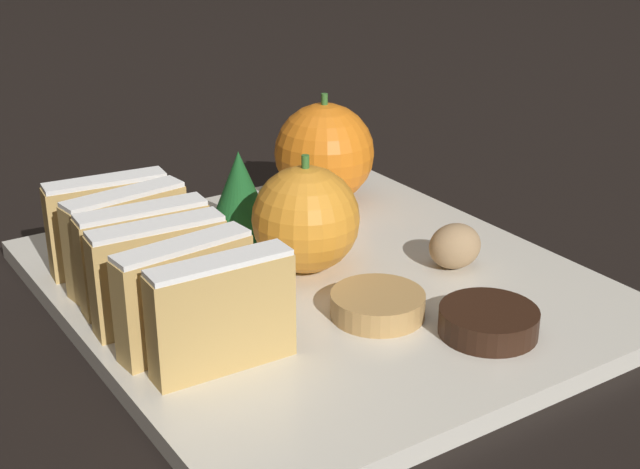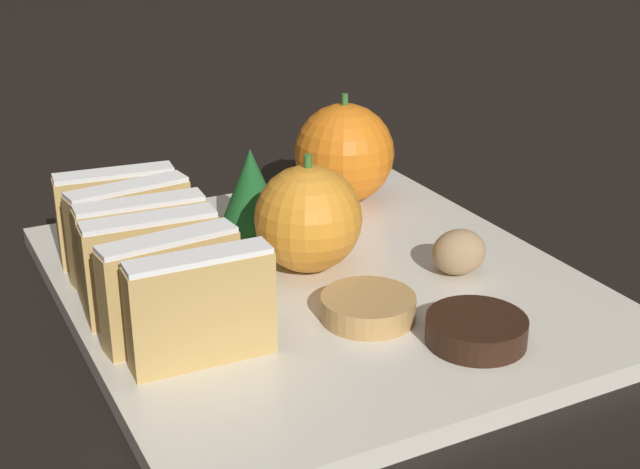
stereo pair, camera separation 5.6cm
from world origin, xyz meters
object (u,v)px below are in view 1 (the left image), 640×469
Objects in this scene: orange_far at (299,221)px; chocolate_cookie at (488,321)px; orange_near at (324,153)px; walnut at (455,246)px.

orange_far reaches higher than chocolate_cookie.
orange_far is 0.14m from chocolate_cookie.
orange_near is 0.23m from chocolate_cookie.
orange_far is 0.10m from walnut.
walnut is (0.00, -0.15, -0.02)m from orange_near.
chocolate_cookie is at bearing -118.96° from walnut.
chocolate_cookie is at bearing -71.12° from orange_far.
orange_far is at bearing 149.77° from walnut.
orange_far is at bearing 108.88° from chocolate_cookie.
orange_near reaches higher than orange_far.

